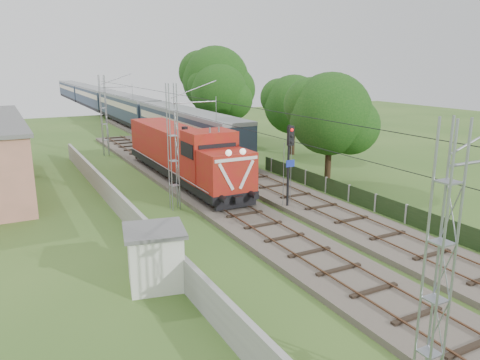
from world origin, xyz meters
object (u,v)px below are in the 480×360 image
coach_rake (108,101)px  signal_post (290,153)px  locomotive (183,153)px  relay_hut (155,257)px

coach_rake → signal_post: 58.27m
locomotive → relay_hut: (-7.40, -15.85, -1.08)m
coach_rake → relay_hut: (-12.40, -64.28, -1.37)m
coach_rake → relay_hut: 65.48m
signal_post → relay_hut: 12.56m
locomotive → signal_post: bearing=-71.3°
coach_rake → signal_post: signal_post is taller
signal_post → relay_hut: bearing=-150.6°
locomotive → coach_rake: (5.00, 48.43, 0.29)m
locomotive → signal_post: signal_post is taller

